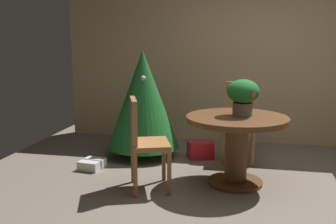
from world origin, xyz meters
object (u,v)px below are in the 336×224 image
(flower_vase, at_px, (243,94))
(gift_box_red, at_px, (200,150))
(wooden_chair_far, at_px, (239,118))
(holiday_tree, at_px, (143,99))
(wooden_chair_left, at_px, (143,138))
(gift_box_cream, at_px, (92,164))
(round_dining_table, at_px, (237,137))

(flower_vase, bearing_deg, gift_box_red, 123.35)
(wooden_chair_far, xyz_separation_m, holiday_tree, (-1.25, -0.12, 0.22))
(wooden_chair_left, bearing_deg, holiday_tree, 105.31)
(wooden_chair_far, bearing_deg, holiday_tree, -174.48)
(holiday_tree, bearing_deg, gift_box_red, 4.32)
(wooden_chair_left, xyz_separation_m, gift_box_cream, (-0.78, 0.49, -0.49))
(wooden_chair_far, distance_m, gift_box_cream, 1.95)
(round_dining_table, xyz_separation_m, gift_box_cream, (-1.72, 0.15, -0.47))
(wooden_chair_left, xyz_separation_m, gift_box_red, (0.44, 1.21, -0.44))
(flower_vase, relative_size, holiday_tree, 0.27)
(flower_vase, xyz_separation_m, gift_box_cream, (-1.77, 0.11, -0.92))
(round_dining_table, height_order, wooden_chair_left, wooden_chair_left)
(gift_box_cream, bearing_deg, round_dining_table, -5.14)
(flower_vase, relative_size, gift_box_red, 1.00)
(holiday_tree, bearing_deg, wooden_chair_far, 5.52)
(round_dining_table, bearing_deg, gift_box_cream, 174.86)
(flower_vase, height_order, holiday_tree, holiday_tree)
(round_dining_table, xyz_separation_m, gift_box_red, (-0.49, 0.87, -0.41))
(flower_vase, xyz_separation_m, gift_box_red, (-0.54, 0.82, -0.86))
(wooden_chair_left, height_order, gift_box_cream, wooden_chair_left)
(round_dining_table, bearing_deg, holiday_tree, 147.09)
(round_dining_table, distance_m, wooden_chair_far, 0.93)
(holiday_tree, distance_m, gift_box_red, 1.01)
(holiday_tree, height_order, gift_box_red, holiday_tree)
(flower_vase, height_order, wooden_chair_left, flower_vase)
(wooden_chair_far, bearing_deg, flower_vase, -86.64)
(holiday_tree, bearing_deg, wooden_chair_left, -74.69)
(round_dining_table, xyz_separation_m, holiday_tree, (-1.25, 0.81, 0.25))
(round_dining_table, relative_size, gift_box_red, 2.77)
(wooden_chair_left, bearing_deg, flower_vase, 21.17)
(round_dining_table, distance_m, holiday_tree, 1.51)
(round_dining_table, bearing_deg, wooden_chair_far, 90.00)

